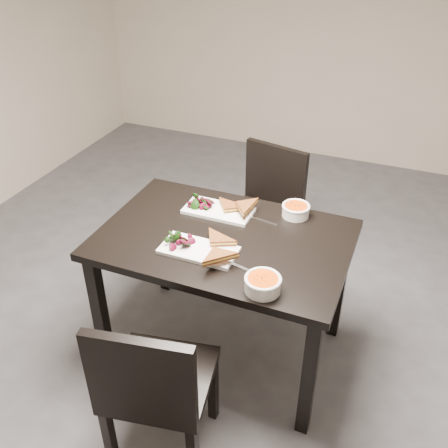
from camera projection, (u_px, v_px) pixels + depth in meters
name	position (u px, v px, depth m)	size (l,w,h in m)	color
ground	(269.00, 333.00, 2.91)	(5.00, 5.00, 0.00)	#47474C
table	(224.00, 253.00, 2.47)	(1.20, 0.80, 0.75)	black
chair_near	(154.00, 385.00, 2.00)	(0.49, 0.49, 0.85)	black
chair_far	(265.00, 205.00, 3.18)	(0.50, 0.50, 0.85)	black
plate_near	(199.00, 250.00, 2.31)	(0.35, 0.18, 0.02)	white
sandwich_near	(213.00, 245.00, 2.28)	(0.18, 0.13, 0.06)	brown
salad_near	(179.00, 240.00, 2.32)	(0.11, 0.10, 0.05)	black
soup_bowl_near	(263.00, 283.00, 2.06)	(0.16, 0.16, 0.07)	white
cutlery_near	(242.00, 268.00, 2.21)	(0.18, 0.02, 0.00)	silver
plate_far	(218.00, 211.00, 2.60)	(0.35, 0.18, 0.02)	white
sandwich_far	(229.00, 208.00, 2.55)	(0.18, 0.13, 0.06)	brown
salad_far	(201.00, 201.00, 2.61)	(0.11, 0.10, 0.05)	black
soup_bowl_far	(296.00, 210.00, 2.55)	(0.14, 0.14, 0.06)	white
cutlery_far	(261.00, 220.00, 2.53)	(0.18, 0.02, 0.00)	silver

